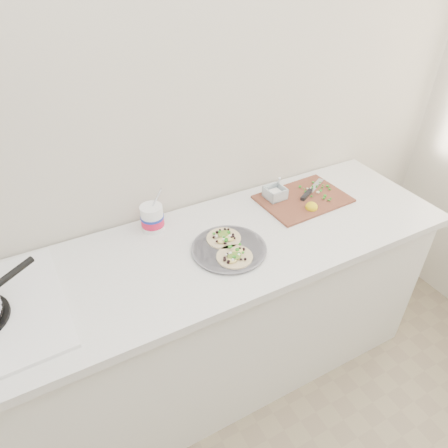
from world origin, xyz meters
name	(u,v)px	position (x,y,z in m)	size (l,w,h in m)	color
counter	(187,326)	(0.00, 1.43, 0.45)	(2.44, 0.66, 0.90)	silver
taco_plate	(229,247)	(0.19, 1.36, 0.92)	(0.31, 0.32, 0.04)	slate
tub	(153,216)	(-0.03, 1.65, 0.97)	(0.10, 0.10, 0.23)	white
cutboard	(301,196)	(0.69, 1.54, 0.92)	(0.44, 0.31, 0.07)	brown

